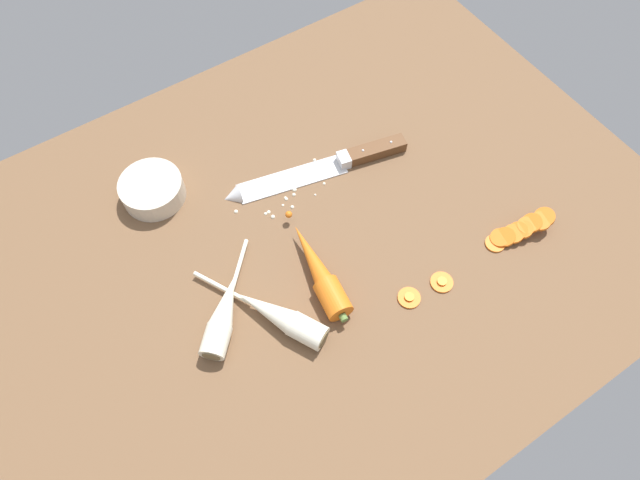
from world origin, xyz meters
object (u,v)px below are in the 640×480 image
Objects in this scene: parsnip_mid_left at (279,316)px; carrot_slice_stray_near at (442,282)px; chefs_knife at (314,170)px; carrot_slice_stray_mid at (409,297)px; parsnip_front at (223,315)px; prep_bowl at (152,189)px; whole_carrot at (319,272)px; carrot_slice_stack at (520,230)px.

parsnip_mid_left is 26.89cm from carrot_slice_stray_near.
chefs_knife reaches higher than carrot_slice_stray_mid.
carrot_slice_stray_mid is at bearing -22.47° from parsnip_mid_left.
parsnip_front is 35.30cm from carrot_slice_stray_near.
prep_bowl is at bearing 127.80° from carrot_slice_stray_near.
chefs_knife is 1.60× the size of whole_carrot.
parsnip_front and parsnip_mid_left have the same top height.
parsnip_mid_left is 42.95cm from carrot_slice_stack.
chefs_knife is 30.39cm from carrot_slice_stray_near.
parsnip_mid_left is (-20.01, -21.21, 1.33)cm from chefs_knife.
carrot_slice_stack reaches higher than chefs_knife.
parsnip_front reaches higher than chefs_knife.
carrot_slice_stack is (42.06, -8.68, -0.53)cm from parsnip_mid_left.
parsnip_front is 8.66cm from parsnip_mid_left.
parsnip_front is at bearing -91.47° from prep_bowl.
whole_carrot reaches higher than prep_bowl.
chefs_knife is at bearing 88.57° from carrot_slice_stray_mid.
parsnip_front is 27.42cm from prep_bowl.
chefs_knife is 37.16cm from carrot_slice_stack.
prep_bowl is at bearing 157.20° from chefs_knife.
prep_bowl is (-26.44, 11.11, 1.50)cm from chefs_knife.
chefs_knife is 29.20cm from carrot_slice_stray_mid.
carrot_slice_stack reaches higher than carrot_slice_stray_near.
prep_bowl reaches higher than carrot_slice_stack.
whole_carrot reaches higher than parsnip_front.
chefs_knife is at bearing 59.52° from whole_carrot.
whole_carrot is 1.74× the size of carrot_slice_stack.
carrot_slice_stray_near is at bearing -52.20° from prep_bowl.
carrot_slice_stack reaches higher than carrot_slice_stray_mid.
chefs_knife is 21.31cm from whole_carrot.
chefs_knife is at bearing 100.21° from carrot_slice_stray_near.
prep_bowl is (-15.65, 29.44, 0.05)cm from whole_carrot.
prep_bowl reaches higher than carrot_slice_stray_near.
parsnip_front is 0.74× the size of parsnip_mid_left.
parsnip_mid_left reaches higher than carrot_slice_stray_mid.
chefs_knife is 2.09× the size of parsnip_front.
whole_carrot is at bearing 132.78° from carrot_slice_stray_mid.
carrot_slice_stray_mid is (-0.73, -29.19, -0.29)cm from chefs_knife.
parsnip_mid_left reaches higher than chefs_knife.
chefs_knife is 31.68cm from parsnip_front.
whole_carrot is 34.82cm from carrot_slice_stack.
chefs_knife is 1.56× the size of parsnip_mid_left.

